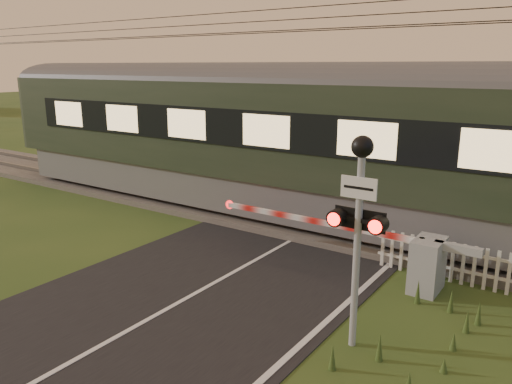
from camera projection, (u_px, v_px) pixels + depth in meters
The scene contains 7 objects.
ground at pixel (161, 314), 9.45m from camera, with size 160.00×160.00×0.00m, color #2C451A.
road at pixel (152, 318), 9.26m from camera, with size 6.00×140.00×0.03m.
track_bed at pixel (319, 223), 14.63m from camera, with size 140.00×3.40×0.39m.
overhead_wires at pixel (326, 20), 13.24m from camera, with size 120.00×0.62×0.62m.
boom_gate at pixel (415, 260), 10.42m from camera, with size 6.27×0.87×1.16m.
crossing_signal at pixel (359, 206), 7.80m from camera, with size 0.90×0.36×3.54m.
picket_fence at pixel (442, 260), 10.86m from camera, with size 2.89×0.08×0.91m.
Camera 1 is at (6.35, -6.06, 4.57)m, focal length 35.00 mm.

